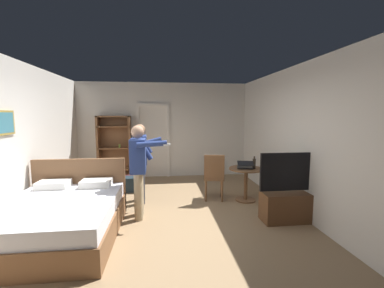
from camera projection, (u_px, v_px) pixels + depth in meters
ground_plane at (166, 221)px, 4.34m from camera, size 7.04×7.04×0.00m
wall_back at (164, 130)px, 7.39m from camera, size 5.06×0.12×2.72m
wall_left at (4, 144)px, 3.89m from camera, size 0.15×6.64×2.72m
wall_right at (306, 141)px, 4.47m from camera, size 0.12×6.64×2.72m
doorway_frame at (153, 135)px, 7.30m from camera, size 0.93×0.08×2.13m
bed at (62, 217)px, 3.77m from camera, size 1.61×2.04×1.02m
bookshelf at (115, 145)px, 7.06m from camera, size 0.91×0.32×1.78m
tv_flatscreen at (290, 201)px, 4.32m from camera, size 1.11×0.40×1.19m
side_table at (246, 178)px, 5.33m from camera, size 0.71×0.71×0.70m
laptop at (245, 166)px, 5.25m from camera, size 0.39×0.39×0.16m
bottle_on_table at (254, 163)px, 5.23m from camera, size 0.06×0.06×0.26m
wooden_chair at (214, 175)px, 5.34m from camera, size 0.49×0.49×0.99m
person_blue_shirt at (139, 165)px, 4.41m from camera, size 0.69×0.58×1.63m
person_striped_shirt at (141, 157)px, 5.21m from camera, size 0.64×0.62×1.62m
suitcase_dark at (132, 184)px, 6.04m from camera, size 0.57×0.34×0.34m
suitcase_small at (123, 183)px, 6.18m from camera, size 0.62×0.44×0.31m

